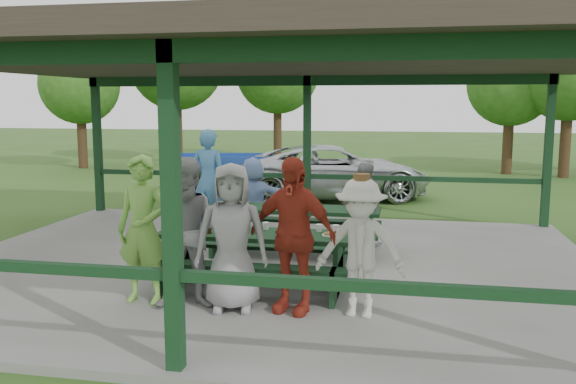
% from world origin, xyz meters
% --- Properties ---
extents(ground, '(90.00, 90.00, 0.00)m').
position_xyz_m(ground, '(0.00, 0.00, 0.00)').
color(ground, '#2C5019').
rests_on(ground, ground).
extents(concrete_slab, '(10.00, 8.00, 0.10)m').
position_xyz_m(concrete_slab, '(0.00, 0.00, 0.05)').
color(concrete_slab, slate).
rests_on(concrete_slab, ground).
extents(pavilion_structure, '(10.60, 8.60, 3.24)m').
position_xyz_m(pavilion_structure, '(0.00, 0.00, 3.17)').
color(pavilion_structure, black).
rests_on(pavilion_structure, concrete_slab).
extents(picnic_table_near, '(2.58, 1.39, 0.75)m').
position_xyz_m(picnic_table_near, '(0.12, -1.20, 0.57)').
color(picnic_table_near, black).
rests_on(picnic_table_near, concrete_slab).
extents(picnic_table_far, '(2.81, 1.39, 0.75)m').
position_xyz_m(picnic_table_far, '(0.27, 0.80, 0.58)').
color(picnic_table_far, black).
rests_on(picnic_table_far, concrete_slab).
extents(table_setting, '(2.25, 0.45, 0.10)m').
position_xyz_m(table_setting, '(0.30, -1.17, 0.88)').
color(table_setting, white).
rests_on(table_setting, picnic_table_near).
extents(contestant_green, '(0.69, 0.47, 1.83)m').
position_xyz_m(contestant_green, '(-1.09, -2.06, 1.02)').
color(contestant_green, '#6EAA42').
rests_on(contestant_green, concrete_slab).
extents(contestant_grey_left, '(1.04, 0.90, 1.83)m').
position_xyz_m(contestant_grey_left, '(-0.44, -2.15, 1.01)').
color(contestant_grey_left, gray).
rests_on(contestant_grey_left, concrete_slab).
extents(contestant_grey_mid, '(0.96, 0.72, 1.77)m').
position_xyz_m(contestant_grey_mid, '(0.06, -2.11, 0.98)').
color(contestant_grey_mid, gray).
rests_on(contestant_grey_mid, concrete_slab).
extents(contestant_red, '(1.16, 0.71, 1.85)m').
position_xyz_m(contestant_red, '(0.77, -2.03, 1.02)').
color(contestant_red, '#9E2E1E').
rests_on(contestant_red, concrete_slab).
extents(contestant_white_fedora, '(1.10, 0.70, 1.67)m').
position_xyz_m(contestant_white_fedora, '(1.57, -2.04, 0.91)').
color(contestant_white_fedora, beige).
rests_on(contestant_white_fedora, concrete_slab).
extents(spectator_lblue, '(1.45, 0.74, 1.49)m').
position_xyz_m(spectator_lblue, '(-0.64, 1.66, 0.85)').
color(spectator_lblue, '#93B3E4').
rests_on(spectator_lblue, concrete_slab).
extents(spectator_blue, '(0.76, 0.54, 1.96)m').
position_xyz_m(spectator_blue, '(-1.66, 2.23, 1.08)').
color(spectator_blue, teal).
rests_on(spectator_blue, concrete_slab).
extents(spectator_grey, '(0.78, 0.66, 1.44)m').
position_xyz_m(spectator_grey, '(1.35, 1.52, 0.82)').
color(spectator_grey, gray).
rests_on(spectator_grey, concrete_slab).
extents(pickup_truck, '(5.66, 3.90, 1.44)m').
position_xyz_m(pickup_truck, '(0.15, 7.10, 0.72)').
color(pickup_truck, silver).
rests_on(pickup_truck, ground).
extents(farm_trailer, '(3.50, 1.97, 1.21)m').
position_xyz_m(farm_trailer, '(-2.90, 7.15, 0.60)').
color(farm_trailer, navy).
rests_on(farm_trailer, ground).
extents(tree_far_left, '(3.92, 3.92, 6.13)m').
position_xyz_m(tree_far_left, '(-7.44, 15.59, 4.15)').
color(tree_far_left, '#342014').
rests_on(tree_far_left, ground).
extents(tree_left, '(3.61, 3.61, 5.64)m').
position_xyz_m(tree_left, '(-3.55, 17.52, 3.82)').
color(tree_left, '#342014').
rests_on(tree_left, ground).
extents(tree_mid, '(3.03, 3.03, 4.73)m').
position_xyz_m(tree_mid, '(5.60, 13.90, 3.19)').
color(tree_mid, '#342014').
rests_on(tree_mid, ground).
extents(tree_right, '(3.41, 3.41, 5.32)m').
position_xyz_m(tree_right, '(7.36, 13.20, 3.60)').
color(tree_right, '#342014').
rests_on(tree_right, ground).
extents(tree_edge_left, '(3.03, 3.03, 4.74)m').
position_xyz_m(tree_edge_left, '(-10.32, 12.84, 3.20)').
color(tree_edge_left, '#342014').
rests_on(tree_edge_left, ground).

